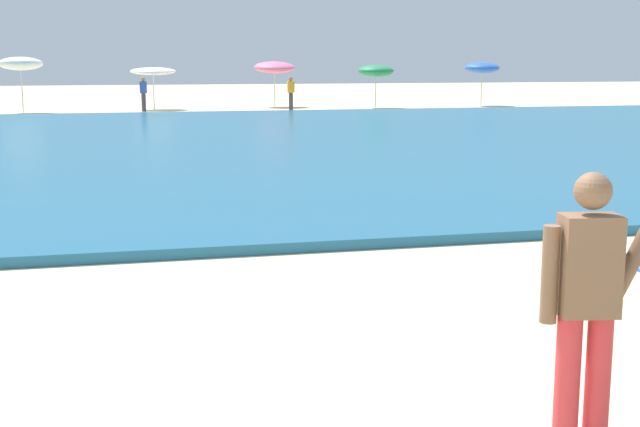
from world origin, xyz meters
TOP-DOWN VIEW (x-y plane):
  - sea at (0.00, 19.56)m, footprint 120.00×28.00m
  - surfer_with_board at (1.79, -0.32)m, footprint 1.19×3.01m
  - beach_umbrella_1 at (-4.75, 36.79)m, footprint 1.95×1.98m
  - beach_umbrella_2 at (1.15, 38.02)m, footprint 2.16×2.17m
  - beach_umbrella_3 at (7.24, 38.97)m, footprint 2.07×2.12m
  - beach_umbrella_4 at (11.93, 36.84)m, footprint 1.77×1.78m
  - beach_umbrella_5 at (17.90, 37.54)m, footprint 1.80×1.82m
  - beachgoer_near_row_left at (0.59, 36.37)m, footprint 0.32×0.20m
  - beachgoer_near_row_mid at (7.38, 35.69)m, footprint 0.32×0.20m

SIDE VIEW (x-z plane):
  - sea at x=0.00m, z-range 0.00..0.14m
  - beachgoer_near_row_left at x=0.59m, z-range 0.05..1.63m
  - beachgoer_near_row_mid at x=7.38m, z-range 0.05..1.63m
  - surfer_with_board at x=1.79m, z-range 0.17..1.90m
  - beach_umbrella_4 at x=11.93m, z-range 0.75..2.88m
  - beach_umbrella_2 at x=1.15m, z-range 0.80..2.84m
  - beach_umbrella_5 at x=17.90m, z-range 0.81..3.08m
  - beach_umbrella_3 at x=7.24m, z-range 0.80..3.15m
  - beach_umbrella_1 at x=-4.75m, z-range 0.92..3.45m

